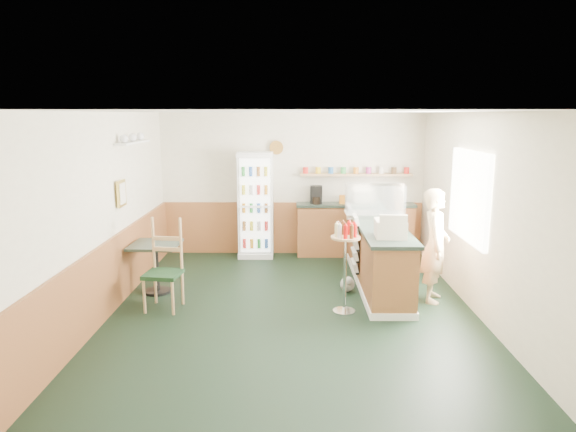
{
  "coord_description": "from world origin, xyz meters",
  "views": [
    {
      "loc": [
        0.01,
        -6.76,
        2.67
      ],
      "look_at": [
        -0.06,
        0.6,
        1.2
      ],
      "focal_mm": 32.0,
      "sensor_mm": 36.0,
      "label": 1
    }
  ],
  "objects_px": {
    "cash_register": "(390,228)",
    "cafe_chair": "(164,261)",
    "drinks_fridge": "(256,205)",
    "display_case": "(374,200)",
    "shopkeeper": "(435,246)",
    "condiment_stand": "(345,252)",
    "cafe_table": "(156,258)"
  },
  "relations": [
    {
      "from": "drinks_fridge",
      "to": "cash_register",
      "type": "relative_size",
      "value": 4.62
    },
    {
      "from": "display_case",
      "to": "cash_register",
      "type": "distance_m",
      "value": 1.44
    },
    {
      "from": "display_case",
      "to": "cash_register",
      "type": "bearing_deg",
      "value": -90.0
    },
    {
      "from": "shopkeeper",
      "to": "condiment_stand",
      "type": "relative_size",
      "value": 1.32
    },
    {
      "from": "cash_register",
      "to": "cafe_table",
      "type": "xyz_separation_m",
      "value": [
        -3.4,
        0.54,
        -0.59
      ]
    },
    {
      "from": "condiment_stand",
      "to": "cafe_chair",
      "type": "height_order",
      "value": "cafe_chair"
    },
    {
      "from": "drinks_fridge",
      "to": "display_case",
      "type": "distance_m",
      "value": 2.38
    },
    {
      "from": "condiment_stand",
      "to": "cafe_table",
      "type": "xyz_separation_m",
      "value": [
        -2.77,
        0.76,
        -0.3
      ]
    },
    {
      "from": "drinks_fridge",
      "to": "cash_register",
      "type": "distance_m",
      "value": 3.33
    },
    {
      "from": "shopkeeper",
      "to": "condiment_stand",
      "type": "xyz_separation_m",
      "value": [
        -1.33,
        -0.47,
        0.02
      ]
    },
    {
      "from": "drinks_fridge",
      "to": "display_case",
      "type": "bearing_deg",
      "value": -30.47
    },
    {
      "from": "cash_register",
      "to": "display_case",
      "type": "bearing_deg",
      "value": 93.03
    },
    {
      "from": "cash_register",
      "to": "cafe_chair",
      "type": "height_order",
      "value": "cafe_chair"
    },
    {
      "from": "condiment_stand",
      "to": "cafe_table",
      "type": "relative_size",
      "value": 1.62
    },
    {
      "from": "cafe_chair",
      "to": "drinks_fridge",
      "type": "bearing_deg",
      "value": 74.21
    },
    {
      "from": "cash_register",
      "to": "condiment_stand",
      "type": "xyz_separation_m",
      "value": [
        -0.63,
        -0.22,
        -0.28
      ]
    },
    {
      "from": "display_case",
      "to": "cafe_table",
      "type": "distance_m",
      "value": 3.59
    },
    {
      "from": "shopkeeper",
      "to": "cafe_table",
      "type": "xyz_separation_m",
      "value": [
        -4.1,
        0.29,
        -0.28
      ]
    },
    {
      "from": "cafe_chair",
      "to": "display_case",
      "type": "bearing_deg",
      "value": 31.44
    },
    {
      "from": "display_case",
      "to": "cafe_chair",
      "type": "height_order",
      "value": "display_case"
    },
    {
      "from": "cafe_table",
      "to": "cafe_chair",
      "type": "xyz_separation_m",
      "value": [
        0.27,
        -0.56,
        0.12
      ]
    },
    {
      "from": "cash_register",
      "to": "cafe_chair",
      "type": "relative_size",
      "value": 0.34
    },
    {
      "from": "display_case",
      "to": "condiment_stand",
      "type": "distance_m",
      "value": 1.81
    },
    {
      "from": "display_case",
      "to": "cafe_chair",
      "type": "distance_m",
      "value": 3.5
    },
    {
      "from": "drinks_fridge",
      "to": "condiment_stand",
      "type": "xyz_separation_m",
      "value": [
        1.4,
        -2.84,
        -0.15
      ]
    },
    {
      "from": "cash_register",
      "to": "cafe_chair",
      "type": "distance_m",
      "value": 3.16
    },
    {
      "from": "shopkeeper",
      "to": "cafe_table",
      "type": "relative_size",
      "value": 2.14
    },
    {
      "from": "cash_register",
      "to": "condiment_stand",
      "type": "relative_size",
      "value": 0.35
    },
    {
      "from": "shopkeeper",
      "to": "cafe_chair",
      "type": "relative_size",
      "value": 1.31
    },
    {
      "from": "drinks_fridge",
      "to": "shopkeeper",
      "type": "distance_m",
      "value": 3.63
    },
    {
      "from": "drinks_fridge",
      "to": "display_case",
      "type": "relative_size",
      "value": 2.08
    },
    {
      "from": "shopkeeper",
      "to": "cafe_chair",
      "type": "bearing_deg",
      "value": 109.98
    }
  ]
}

